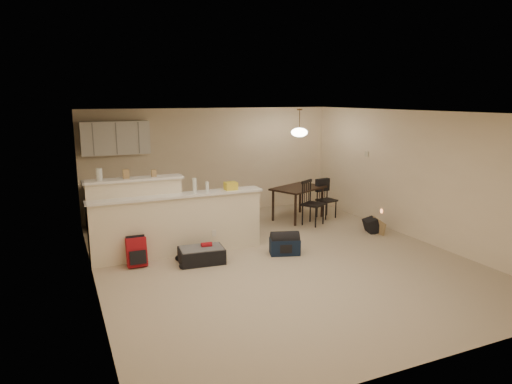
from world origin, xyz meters
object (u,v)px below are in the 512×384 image
pendant_lamp (299,132)px  suitcase (202,255)px  dining_chair_near (313,203)px  dining_chair_far (327,199)px  navy_duffel (285,246)px  black_daypack (371,225)px  dining_table (298,191)px  red_backpack (137,252)px

pendant_lamp → suitcase: (-2.88, -1.85, -1.86)m
dining_chair_near → dining_chair_far: (0.60, 0.39, -0.05)m
suitcase → navy_duffel: navy_duffel is taller
black_daypack → dining_chair_near: bearing=55.6°
suitcase → dining_chair_near: bearing=28.7°
dining_table → suitcase: size_ratio=1.89×
pendant_lamp → red_backpack: bearing=-158.1°
dining_chair_near → dining_table: bearing=65.2°
dining_chair_near → dining_chair_far: size_ratio=1.11×
suitcase → red_backpack: bearing=169.7°
dining_table → black_daypack: 1.86m
pendant_lamp → suitcase: size_ratio=0.84×
dining_chair_near → red_backpack: size_ratio=2.03×
dining_chair_far → black_daypack: (0.21, -1.39, -0.29)m
navy_duffel → black_daypack: size_ratio=1.61×
navy_duffel → dining_chair_far: bearing=60.0°
pendant_lamp → black_daypack: size_ratio=1.90×
dining_chair_far → red_backpack: bearing=-174.0°
black_daypack → red_backpack: bearing=106.4°
dining_table → dining_chair_far: bearing=-39.6°
dining_table → red_backpack: dining_table is taller
dining_table → pendant_lamp: pendant_lamp is taller
dining_chair_far → navy_duffel: size_ratio=1.67×
red_backpack → black_daypack: (4.77, 0.00, -0.10)m
dining_chair_near → suitcase: 3.22m
suitcase → navy_duffel: size_ratio=1.41×
suitcase → red_backpack: red_backpack is taller
dining_chair_near → navy_duffel: bearing=-165.2°
navy_duffel → suitcase: bearing=-169.5°
pendant_lamp → dining_chair_far: bearing=-15.3°
navy_duffel → dining_table: bearing=73.5°
suitcase → dining_table: bearing=37.9°
dining_table → navy_duffel: dining_table is taller
dining_table → red_backpack: (-3.90, -1.57, -0.41)m
dining_chair_near → dining_chair_far: dining_chair_near is taller
dining_table → pendant_lamp: (0.00, 0.00, 1.34)m
pendant_lamp → suitcase: pendant_lamp is taller
suitcase → red_backpack: size_ratio=1.55×
red_backpack → navy_duffel: bearing=-9.8°
suitcase → pendant_lamp: bearing=37.9°
pendant_lamp → black_daypack: (0.86, -1.57, -1.85)m
dining_table → dining_chair_far: size_ratio=1.60×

